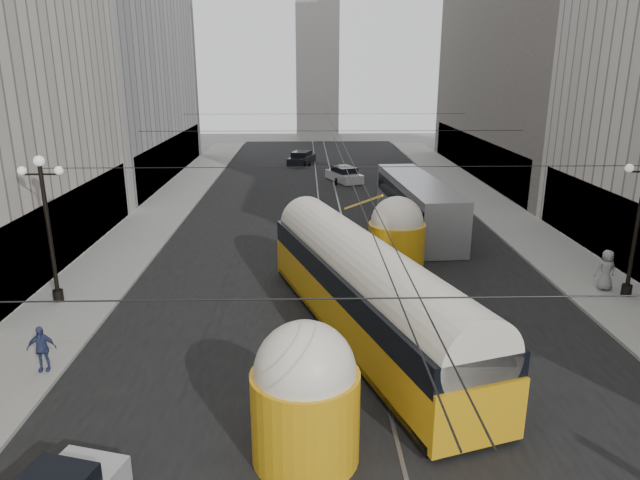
{
  "coord_description": "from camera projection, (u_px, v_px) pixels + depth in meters",
  "views": [
    {
      "loc": [
        -1.73,
        -5.4,
        9.95
      ],
      "look_at": [
        -1.21,
        15.45,
        3.62
      ],
      "focal_mm": 32.0,
      "sensor_mm": 36.0,
      "label": 1
    }
  ],
  "objects": [
    {
      "name": "lamppost_left_mid",
      "position": [
        48.0,
        221.0,
        23.93
      ],
      "size": [
        1.86,
        0.44,
        6.37
      ],
      "color": "black",
      "rests_on": "sidewalk_left"
    },
    {
      "name": "road",
      "position": [
        331.0,
        218.0,
        39.19
      ],
      "size": [
        20.0,
        85.0,
        0.02
      ],
      "primitive_type": "cube",
      "color": "black",
      "rests_on": "ground"
    },
    {
      "name": "distant_tower",
      "position": [
        317.0,
        30.0,
        80.27
      ],
      "size": [
        6.0,
        6.0,
        31.36
      ],
      "color": "#B2AFA8",
      "rests_on": "ground"
    },
    {
      "name": "building_left_far",
      "position": [
        94.0,
        15.0,
        49.38
      ],
      "size": [
        12.6,
        28.6,
        28.6
      ],
      "color": "#999999",
      "rests_on": "ground"
    },
    {
      "name": "city_bus",
      "position": [
        417.0,
        203.0,
        35.93
      ],
      "size": [
        3.5,
        12.74,
        3.2
      ],
      "color": "#A2A4A8",
      "rests_on": "ground"
    },
    {
      "name": "pedestrian_sidewalk_right",
      "position": [
        606.0,
        270.0,
        25.97
      ],
      "size": [
        0.96,
        0.62,
        1.89
      ],
      "primitive_type": "imported",
      "rotation": [
        0.0,
        0.0,
        3.2
      ],
      "color": "gray",
      "rests_on": "sidewalk_right"
    },
    {
      "name": "sidewalk_right",
      "position": [
        489.0,
        204.0,
        42.8
      ],
      "size": [
        4.0,
        72.0,
        0.15
      ],
      "primitive_type": "cube",
      "color": "gray",
      "rests_on": "ground"
    },
    {
      "name": "sedan_white_far",
      "position": [
        344.0,
        175.0,
        51.54
      ],
      "size": [
        3.33,
        4.71,
        1.38
      ],
      "color": "white",
      "rests_on": "ground"
    },
    {
      "name": "sidewalk_left",
      "position": [
        168.0,
        206.0,
        42.23
      ],
      "size": [
        4.0,
        72.0,
        0.15
      ],
      "primitive_type": "cube",
      "color": "gray",
      "rests_on": "ground"
    },
    {
      "name": "pedestrian_sidewalk_left",
      "position": [
        42.0,
        348.0,
        19.02
      ],
      "size": [
        1.01,
        0.66,
        1.61
      ],
      "primitive_type": "imported",
      "rotation": [
        0.0,
        0.0,
        0.14
      ],
      "color": "navy",
      "rests_on": "sidewalk_left"
    },
    {
      "name": "lamppost_right_mid",
      "position": [
        639.0,
        218.0,
        24.53
      ],
      "size": [
        1.86,
        0.44,
        6.37
      ],
      "color": "black",
      "rests_on": "sidewalk_right"
    },
    {
      "name": "rail_right",
      "position": [
        342.0,
        218.0,
        39.2
      ],
      "size": [
        0.12,
        85.0,
        0.04
      ],
      "primitive_type": "cube",
      "color": "gray",
      "rests_on": "ground"
    },
    {
      "name": "rail_left",
      "position": [
        320.0,
        218.0,
        39.17
      ],
      "size": [
        0.12,
        85.0,
        0.04
      ],
      "primitive_type": "cube",
      "color": "gray",
      "rests_on": "ground"
    },
    {
      "name": "streetcar",
      "position": [
        366.0,
        289.0,
        21.56
      ],
      "size": [
        7.41,
        17.21,
        3.93
      ],
      "color": "#CF9412",
      "rests_on": "ground"
    },
    {
      "name": "sedan_dark_far",
      "position": [
        302.0,
        158.0,
        60.72
      ],
      "size": [
        3.1,
        4.79,
        1.4
      ],
      "color": "black",
      "rests_on": "ground"
    },
    {
      "name": "catenary",
      "position": [
        334.0,
        134.0,
        36.52
      ],
      "size": [
        25.0,
        72.0,
        0.23
      ],
      "color": "black",
      "rests_on": "ground"
    }
  ]
}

